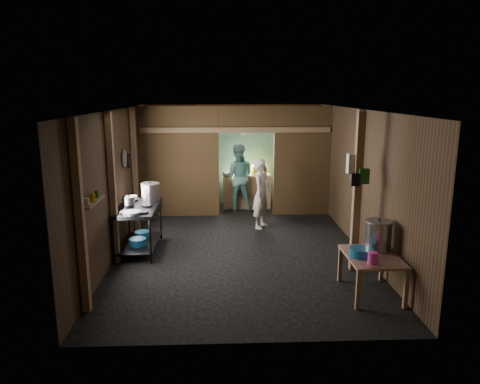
{
  "coord_description": "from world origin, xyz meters",
  "views": [
    {
      "loc": [
        -0.34,
        -8.29,
        2.91
      ],
      "look_at": [
        0.0,
        -0.2,
        1.1
      ],
      "focal_mm": 33.6,
      "sensor_mm": 36.0,
      "label": 1
    }
  ],
  "objects_px": {
    "pink_bucket": "(373,258)",
    "cook": "(262,193)",
    "gas_range": "(139,229)",
    "stove_pot_large": "(151,192)",
    "stock_pot": "(378,236)",
    "yellow_tub": "(259,170)",
    "prep_table": "(371,275)"
  },
  "relations": [
    {
      "from": "pink_bucket",
      "to": "cook",
      "type": "bearing_deg",
      "value": 107.98
    },
    {
      "from": "gas_range",
      "to": "pink_bucket",
      "type": "relative_size",
      "value": 8.88
    },
    {
      "from": "stove_pot_large",
      "to": "stock_pot",
      "type": "xyz_separation_m",
      "value": [
        3.7,
        -2.22,
        -0.21
      ]
    },
    {
      "from": "yellow_tub",
      "to": "stove_pot_large",
      "type": "bearing_deg",
      "value": -130.42
    },
    {
      "from": "pink_bucket",
      "to": "cook",
      "type": "relative_size",
      "value": 0.11
    },
    {
      "from": "gas_range",
      "to": "prep_table",
      "type": "height_order",
      "value": "gas_range"
    },
    {
      "from": "prep_table",
      "to": "stove_pot_large",
      "type": "height_order",
      "value": "stove_pot_large"
    },
    {
      "from": "gas_range",
      "to": "cook",
      "type": "bearing_deg",
      "value": 30.36
    },
    {
      "from": "pink_bucket",
      "to": "cook",
      "type": "xyz_separation_m",
      "value": [
        -1.2,
        3.71,
        0.08
      ]
    },
    {
      "from": "gas_range",
      "to": "yellow_tub",
      "type": "xyz_separation_m",
      "value": [
        2.5,
        3.21,
        0.53
      ]
    },
    {
      "from": "stock_pot",
      "to": "yellow_tub",
      "type": "distance_m",
      "value": 5.14
    },
    {
      "from": "gas_range",
      "to": "cook",
      "type": "distance_m",
      "value": 2.81
    },
    {
      "from": "stock_pot",
      "to": "cook",
      "type": "bearing_deg",
      "value": 114.91
    },
    {
      "from": "prep_table",
      "to": "cook",
      "type": "distance_m",
      "value": 3.67
    },
    {
      "from": "stove_pot_large",
      "to": "yellow_tub",
      "type": "height_order",
      "value": "stove_pot_large"
    },
    {
      "from": "stock_pot",
      "to": "cook",
      "type": "height_order",
      "value": "cook"
    },
    {
      "from": "stove_pot_large",
      "to": "cook",
      "type": "bearing_deg",
      "value": 22.7
    },
    {
      "from": "stove_pot_large",
      "to": "pink_bucket",
      "type": "xyz_separation_m",
      "value": [
        3.44,
        -2.77,
        -0.34
      ]
    },
    {
      "from": "pink_bucket",
      "to": "yellow_tub",
      "type": "height_order",
      "value": "yellow_tub"
    },
    {
      "from": "stove_pot_large",
      "to": "prep_table",
      "type": "bearing_deg",
      "value": -34.83
    },
    {
      "from": "gas_range",
      "to": "cook",
      "type": "height_order",
      "value": "cook"
    },
    {
      "from": "pink_bucket",
      "to": "yellow_tub",
      "type": "relative_size",
      "value": 0.41
    },
    {
      "from": "gas_range",
      "to": "prep_table",
      "type": "xyz_separation_m",
      "value": [
        3.71,
        -1.99,
        -0.13
      ]
    },
    {
      "from": "yellow_tub",
      "to": "cook",
      "type": "bearing_deg",
      "value": -92.99
    },
    {
      "from": "stove_pot_large",
      "to": "stock_pot",
      "type": "height_order",
      "value": "stove_pot_large"
    },
    {
      "from": "gas_range",
      "to": "stove_pot_large",
      "type": "relative_size",
      "value": 4.03
    },
    {
      "from": "yellow_tub",
      "to": "gas_range",
      "type": "bearing_deg",
      "value": -127.91
    },
    {
      "from": "stock_pot",
      "to": "cook",
      "type": "distance_m",
      "value": 3.48
    },
    {
      "from": "prep_table",
      "to": "pink_bucket",
      "type": "xyz_separation_m",
      "value": [
        -0.1,
        -0.31,
        0.38
      ]
    },
    {
      "from": "prep_table",
      "to": "cook",
      "type": "height_order",
      "value": "cook"
    },
    {
      "from": "gas_range",
      "to": "pink_bucket",
      "type": "height_order",
      "value": "gas_range"
    },
    {
      "from": "prep_table",
      "to": "stock_pot",
      "type": "distance_m",
      "value": 0.59
    }
  ]
}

